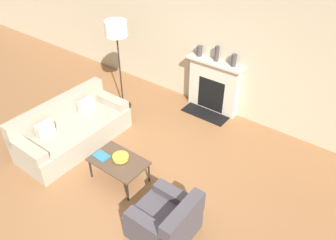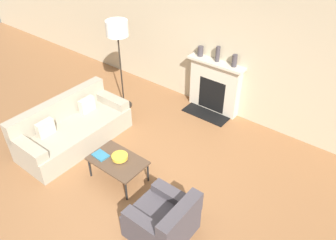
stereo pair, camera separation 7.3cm
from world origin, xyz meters
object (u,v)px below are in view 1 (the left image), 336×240
Objects in this scene: armchair_near at (166,220)px; floor_lamp at (117,35)px; mantel_vase_center_left at (217,54)px; bowl at (121,157)px; mantel_vase_left at (199,51)px; fireplace at (213,87)px; coffee_table at (118,162)px; mantel_vase_center_right at (234,60)px; book at (101,156)px; couch at (72,130)px.

armchair_near is 3.68m from floor_lamp.
mantel_vase_center_left is at bearing 34.21° from floor_lamp.
mantel_vase_left is at bearing 96.03° from bowl.
coffee_table is (-0.13, -2.75, -0.18)m from fireplace.
armchair_near is at bearing -64.10° from mantel_vase_left.
fireplace is at bearing 87.49° from bowl.
coffee_table is at bearing -106.68° from armchair_near.
armchair_near is 3.08× the size of bowl.
mantel_vase_center_left is 0.38m from mantel_vase_center_right.
book is 0.85× the size of mantel_vase_center_left.
fireplace is 0.80m from mantel_vase_center_right.
bowl is at bearing -100.34° from mantel_vase_center_right.
fireplace is 4.62× the size of book.
coffee_table is 3.44× the size of book.
mantel_vase_center_left is at bearing -160.38° from armchair_near.
mantel_vase_center_right is (-0.74, 3.13, 0.99)m from armchair_near.
couch is 7.87× the size of book.
mantel_vase_center_left reaches higher than fireplace.
bowl is 0.84× the size of mantel_vase_center_left.
fireplace is 4.67× the size of bowl.
mantel_vase_center_right is (1.88, 2.59, 0.97)m from couch.
mantel_vase_center_left is at bearing -30.17° from couch.
couch is at bearing -126.03° from mantel_vase_center_right.
floor_lamp is at bearing -137.86° from mantel_vase_left.
armchair_near is 0.89× the size of coffee_table.
bowl is (1.39, -0.13, 0.16)m from couch.
bowl is at bearing 27.99° from book.
floor_lamp is at bearing -151.12° from mantel_vase_center_right.
mantel_vase_center_right is (0.38, 0.00, -0.03)m from mantel_vase_center_left.
coffee_table is 4.39× the size of mantel_vase_left.
floor_lamp reaches higher than mantel_vase_center_right.
fireplace is at bearing -2.03° from mantel_vase_left.
book is 3.08m from mantel_vase_center_right.
mantel_vase_center_left is (1.50, 2.59, 1.00)m from couch.
mantel_vase_center_right is (2.00, 1.10, -0.39)m from floor_lamp.
mantel_vase_center_left reaches higher than mantel_vase_left.
floor_lamp reaches higher than armchair_near.
coffee_table is 2.91m from mantel_vase_center_left.
bowl is 1.26× the size of mantel_vase_left.
bowl is at bearing -92.51° from fireplace.
mantel_vase_center_left is (0.42, 2.85, 0.88)m from book.
couch is 10.03× the size of mantel_vase_left.
fireplace is 2.24m from floor_lamp.
floor_lamp is at bearing 127.87° from book.
mantel_vase_center_left is (0.12, 2.72, 0.84)m from bowl.
fireplace is 5.03× the size of mantel_vase_center_right.
book reaches higher than coffee_table.
fireplace is 1.34× the size of coffee_table.
armchair_near is 0.42× the size of floor_lamp.
book is 3.02m from mantel_vase_center_left.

